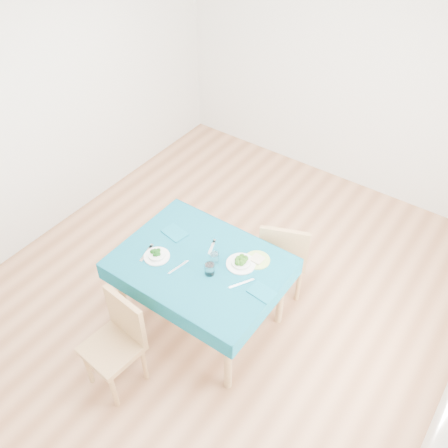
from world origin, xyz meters
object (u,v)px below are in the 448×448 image
Objects in this scene: chair_far at (285,244)px; bowl_far at (241,261)px; table at (202,293)px; chair_near at (111,344)px; bowl_near at (157,254)px; side_plate at (257,260)px.

chair_far reaches higher than bowl_far.
chair_near reaches higher than table.
chair_far is 5.03× the size of bowl_near.
side_plate is at bearing 32.66° from bowl_near.
table is at bearing 26.83° from bowl_near.
side_plate reaches higher than table.
chair_far is 0.57m from side_plate.
bowl_near reaches higher than side_plate.
bowl_near is 0.89× the size of bowl_far.
bowl_far reaches higher than side_plate.
chair_near is at bearing -116.37° from side_plate.
bowl_near is (-0.12, 0.69, 0.31)m from chair_near.
chair_far reaches higher than bowl_near.
bowl_near is 0.67m from bowl_far.
table is 0.59m from side_plate.
bowl_near is at bearing -147.34° from side_plate.
chair_far reaches higher than table.
side_plate is at bearing 53.45° from bowl_far.
chair_far is at bearing 77.38° from chair_near.
chair_near is at bearing -103.05° from table.
bowl_far reaches higher than bowl_near.
side_plate is at bearing 69.11° from chair_near.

